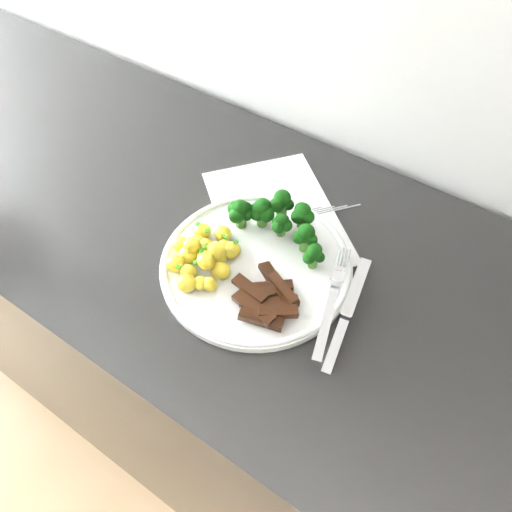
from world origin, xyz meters
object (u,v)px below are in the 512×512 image
at_px(potatoes, 204,255).
at_px(knife, 342,327).
at_px(plate, 256,264).
at_px(fork, 331,305).
at_px(broccoli, 279,218).
at_px(beef_strips, 268,299).
at_px(recipe_paper, 276,216).
at_px(counter, 258,375).

xyz_separation_m(potatoes, knife, (0.24, 0.02, -0.02)).
bearing_deg(plate, fork, -3.03).
bearing_deg(broccoli, beef_strips, -63.12).
relative_size(recipe_paper, broccoli, 1.88).
relative_size(broccoli, knife, 0.88).
distance_m(counter, potatoes, 0.49).
bearing_deg(beef_strips, broccoli, 116.88).
relative_size(beef_strips, knife, 0.57).
bearing_deg(recipe_paper, broccoli, -54.77).
xyz_separation_m(counter, potatoes, (-0.06, -0.07, 0.49)).
xyz_separation_m(recipe_paper, potatoes, (-0.04, -0.16, 0.02)).
bearing_deg(recipe_paper, counter, -75.88).
height_order(potatoes, knife, potatoes).
relative_size(plate, knife, 1.46).
xyz_separation_m(broccoli, fork, (0.15, -0.08, -0.03)).
distance_m(beef_strips, knife, 0.12).
distance_m(broccoli, potatoes, 0.14).
xyz_separation_m(recipe_paper, beef_strips, (0.09, -0.17, 0.02)).
bearing_deg(knife, fork, 150.60).
bearing_deg(counter, plate, -64.82).
xyz_separation_m(counter, fork, (0.15, -0.03, 0.48)).
distance_m(plate, beef_strips, 0.08).
bearing_deg(plate, potatoes, -149.41).
distance_m(plate, potatoes, 0.08).
relative_size(counter, beef_strips, 20.35).
xyz_separation_m(counter, plate, (0.01, -0.03, 0.47)).
relative_size(potatoes, beef_strips, 1.18).
bearing_deg(counter, broccoli, 82.52).
relative_size(counter, broccoli, 13.01).
xyz_separation_m(recipe_paper, broccoli, (0.03, -0.04, 0.05)).
distance_m(plate, fork, 0.14).
bearing_deg(knife, broccoli, 150.78).
height_order(plate, fork, fork).
height_order(broccoli, fork, broccoli).
distance_m(plate, knife, 0.17).
xyz_separation_m(counter, recipe_paper, (-0.02, 0.09, 0.46)).
bearing_deg(recipe_paper, plate, -73.23).
relative_size(plate, broccoli, 1.66).
relative_size(recipe_paper, potatoes, 2.48).
relative_size(beef_strips, fork, 0.58).
bearing_deg(knife, potatoes, -175.82).
height_order(counter, recipe_paper, recipe_paper).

